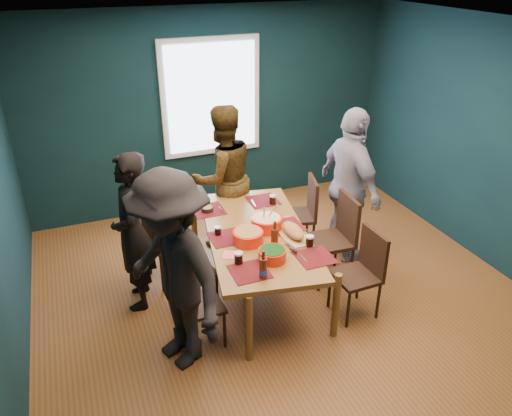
{
  "coord_description": "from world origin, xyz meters",
  "views": [
    {
      "loc": [
        -1.83,
        -3.84,
        3.26
      ],
      "look_at": [
        -0.24,
        0.23,
        1.01
      ],
      "focal_mm": 35.0,
      "sensor_mm": 36.0,
      "label": 1
    }
  ],
  "objects": [
    {
      "name": "cola_glass_c",
      "position": [
        0.17,
        0.75,
        0.8
      ],
      "size": [
        0.08,
        0.08,
        0.11
      ],
      "color": "black",
      "rests_on": "dining_table"
    },
    {
      "name": "room",
      "position": [
        0.0,
        0.27,
        1.37
      ],
      "size": [
        5.01,
        5.01,
        2.71
      ],
      "color": "brown",
      "rests_on": "ground"
    },
    {
      "name": "beer_bottle_a",
      "position": [
        -0.47,
        -0.54,
        0.84
      ],
      "size": [
        0.07,
        0.07,
        0.27
      ],
      "color": "#4D1D0D",
      "rests_on": "dining_table"
    },
    {
      "name": "napkin_c",
      "position": [
        0.13,
        -0.47,
        0.75
      ],
      "size": [
        0.17,
        0.17,
        0.0
      ],
      "primitive_type": "cube",
      "rotation": [
        0.0,
        0.0,
        0.14
      ],
      "color": "#F56967",
      "rests_on": "dining_table"
    },
    {
      "name": "person_back",
      "position": [
        -0.22,
        1.34,
        0.88
      ],
      "size": [
        0.97,
        0.82,
        1.76
      ],
      "primitive_type": "imported",
      "rotation": [
        0.0,
        0.0,
        3.33
      ],
      "color": "black",
      "rests_on": "floor"
    },
    {
      "name": "cola_glass_d",
      "position": [
        -0.61,
        0.31,
        0.79
      ],
      "size": [
        0.07,
        0.07,
        0.09
      ],
      "color": "black",
      "rests_on": "dining_table"
    },
    {
      "name": "bowl_salad",
      "position": [
        -0.38,
        0.07,
        0.81
      ],
      "size": [
        0.3,
        0.3,
        0.13
      ],
      "color": "red",
      "rests_on": "dining_table"
    },
    {
      "name": "cutting_board",
      "position": [
        0.07,
        0.0,
        0.8
      ],
      "size": [
        0.27,
        0.56,
        0.12
      ],
      "rotation": [
        0.0,
        0.0,
        -0.02
      ],
      "color": "#DAB475",
      "rests_on": "dining_table"
    },
    {
      "name": "chair_left_near",
      "position": [
        -1.07,
        -0.3,
        0.5
      ],
      "size": [
        0.41,
        0.41,
        0.86
      ],
      "rotation": [
        0.0,
        0.0,
        0.05
      ],
      "color": "black",
      "rests_on": "floor"
    },
    {
      "name": "beer_bottle_b",
      "position": [
        -0.18,
        -0.1,
        0.85
      ],
      "size": [
        0.07,
        0.07,
        0.27
      ],
      "color": "#4D1D0D",
      "rests_on": "dining_table"
    },
    {
      "name": "bowl_herbs",
      "position": [
        -0.29,
        -0.31,
        0.8
      ],
      "size": [
        0.26,
        0.26,
        0.11
      ],
      "color": "red",
      "rests_on": "dining_table"
    },
    {
      "name": "chair_right_near",
      "position": [
        0.63,
        -0.44,
        0.52
      ],
      "size": [
        0.42,
        0.42,
        0.9
      ],
      "rotation": [
        0.0,
        0.0,
        0.04
      ],
      "color": "black",
      "rests_on": "floor"
    },
    {
      "name": "chair_right_mid",
      "position": [
        0.7,
        0.18,
        0.57
      ],
      "size": [
        0.47,
        0.47,
        0.98
      ],
      "rotation": [
        0.0,
        0.0,
        -0.06
      ],
      "color": "black",
      "rests_on": "floor"
    },
    {
      "name": "cola_glass_a",
      "position": [
        -0.59,
        -0.25,
        0.81
      ],
      "size": [
        0.08,
        0.08,
        0.11
      ],
      "color": "black",
      "rests_on": "dining_table"
    },
    {
      "name": "person_right",
      "position": [
        1.02,
        0.53,
        0.91
      ],
      "size": [
        0.49,
        1.08,
        1.81
      ],
      "primitive_type": "imported",
      "rotation": [
        0.0,
        0.0,
        1.61
      ],
      "color": "white",
      "rests_on": "floor"
    },
    {
      "name": "person_far_left",
      "position": [
        -1.41,
        0.53,
        0.82
      ],
      "size": [
        0.49,
        0.66,
        1.65
      ],
      "primitive_type": "imported",
      "rotation": [
        0.0,
        0.0,
        4.55
      ],
      "color": "black",
      "rests_on": "floor"
    },
    {
      "name": "dining_table",
      "position": [
        -0.23,
        0.22,
        0.67
      ],
      "size": [
        1.3,
        2.1,
        0.74
      ],
      "rotation": [
        0.0,
        0.0,
        -0.17
      ],
      "color": "brown",
      "rests_on": "floor"
    },
    {
      "name": "bowl_dumpling",
      "position": [
        -0.11,
        0.25,
        0.81
      ],
      "size": [
        0.32,
        0.32,
        0.3
      ],
      "color": "red",
      "rests_on": "dining_table"
    },
    {
      "name": "cola_glass_b",
      "position": [
        0.14,
        -0.21,
        0.8
      ],
      "size": [
        0.08,
        0.08,
        0.11
      ],
      "color": "black",
      "rests_on": "dining_table"
    },
    {
      "name": "chair_left_far",
      "position": [
        -1.1,
        0.81,
        0.58
      ],
      "size": [
        0.52,
        0.52,
        0.99
      ],
      "rotation": [
        0.0,
        0.0,
        0.18
      ],
      "color": "black",
      "rests_on": "floor"
    },
    {
      "name": "napkin_a",
      "position": [
        0.17,
        0.32,
        0.75
      ],
      "size": [
        0.22,
        0.22,
        0.0
      ],
      "primitive_type": "cube",
      "rotation": [
        0.0,
        0.0,
        0.49
      ],
      "color": "#F56967",
      "rests_on": "dining_table"
    },
    {
      "name": "small_bowl",
      "position": [
        -0.57,
        0.84,
        0.77
      ],
      "size": [
        0.13,
        0.13,
        0.06
      ],
      "color": "black",
      "rests_on": "dining_table"
    },
    {
      "name": "person_near_left",
      "position": [
        -1.23,
        -0.42,
        0.91
      ],
      "size": [
        1.06,
        1.34,
        1.82
      ],
      "primitive_type": "imported",
      "rotation": [
        0.0,
        0.0,
        5.08
      ],
      "color": "black",
      "rests_on": "floor"
    },
    {
      "name": "chair_right_far",
      "position": [
        0.63,
        0.87,
        0.54
      ],
      "size": [
        0.51,
        0.51,
        0.92
      ],
      "rotation": [
        0.0,
        0.0,
        -0.26
      ],
      "color": "black",
      "rests_on": "floor"
    },
    {
      "name": "chair_left_mid",
      "position": [
        -0.97,
        0.24,
        0.48
      ],
      "size": [
        0.44,
        0.44,
        0.83
      ],
      "rotation": [
        0.0,
        0.0,
        0.19
      ],
      "color": "black",
      "rests_on": "floor"
    },
    {
      "name": "napkin_b",
      "position": [
        -0.62,
        -0.09,
        0.75
      ],
      "size": [
        0.2,
        0.2,
        0.0
      ],
      "primitive_type": "cube",
      "rotation": [
        0.0,
        0.0,
        -0.5
      ],
      "color": "#F56967",
      "rests_on": "dining_table"
    }
  ]
}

